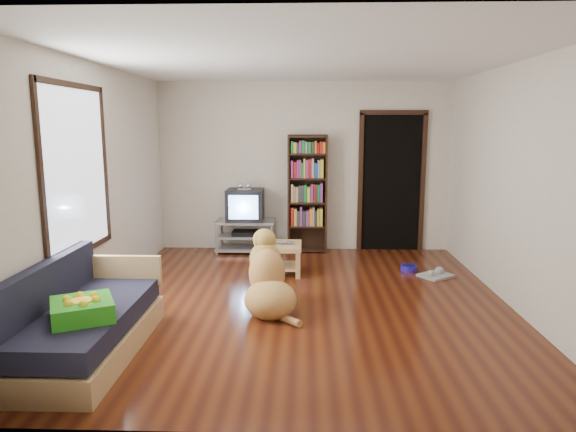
{
  "coord_description": "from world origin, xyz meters",
  "views": [
    {
      "loc": [
        0.02,
        -5.47,
        1.94
      ],
      "look_at": [
        -0.18,
        0.39,
        0.9
      ],
      "focal_mm": 32.0,
      "sensor_mm": 36.0,
      "label": 1
    }
  ],
  "objects_px": {
    "laptop": "(280,243)",
    "dog_bowl": "(409,268)",
    "tv_stand": "(246,235)",
    "green_cushion": "(82,310)",
    "dog": "(268,281)",
    "grey_rag": "(436,276)",
    "bookshelf": "(307,187)",
    "sofa": "(83,324)",
    "crt_tv": "(245,204)",
    "coffee_table": "(280,253)"
  },
  "relations": [
    {
      "from": "laptop",
      "to": "tv_stand",
      "type": "relative_size",
      "value": 0.39
    },
    {
      "from": "dog_bowl",
      "to": "crt_tv",
      "type": "relative_size",
      "value": 0.38
    },
    {
      "from": "dog",
      "to": "dog_bowl",
      "type": "bearing_deg",
      "value": 40.63
    },
    {
      "from": "crt_tv",
      "to": "coffee_table",
      "type": "height_order",
      "value": "crt_tv"
    },
    {
      "from": "dog_bowl",
      "to": "green_cushion",
      "type": "bearing_deg",
      "value": -137.45
    },
    {
      "from": "dog_bowl",
      "to": "sofa",
      "type": "relative_size",
      "value": 0.12
    },
    {
      "from": "dog",
      "to": "sofa",
      "type": "bearing_deg",
      "value": -143.73
    },
    {
      "from": "laptop",
      "to": "bookshelf",
      "type": "distance_m",
      "value": 1.45
    },
    {
      "from": "dog_bowl",
      "to": "tv_stand",
      "type": "xyz_separation_m",
      "value": [
        -2.32,
        0.99,
        0.23
      ]
    },
    {
      "from": "coffee_table",
      "to": "grey_rag",
      "type": "bearing_deg",
      "value": -2.51
    },
    {
      "from": "laptop",
      "to": "crt_tv",
      "type": "xyz_separation_m",
      "value": [
        -0.59,
        1.2,
        0.33
      ]
    },
    {
      "from": "grey_rag",
      "to": "dog",
      "type": "relative_size",
      "value": 0.41
    },
    {
      "from": "green_cushion",
      "to": "crt_tv",
      "type": "bearing_deg",
      "value": 50.61
    },
    {
      "from": "tv_stand",
      "to": "sofa",
      "type": "distance_m",
      "value": 3.76
    },
    {
      "from": "grey_rag",
      "to": "dog_bowl",
      "type": "bearing_deg",
      "value": 140.19
    },
    {
      "from": "coffee_table",
      "to": "dog_bowl",
      "type": "bearing_deg",
      "value": 5.33
    },
    {
      "from": "green_cushion",
      "to": "bookshelf",
      "type": "xyz_separation_m",
      "value": [
        1.8,
        4.0,
        0.5
      ]
    },
    {
      "from": "crt_tv",
      "to": "tv_stand",
      "type": "bearing_deg",
      "value": -90.0
    },
    {
      "from": "tv_stand",
      "to": "sofa",
      "type": "height_order",
      "value": "sofa"
    },
    {
      "from": "green_cushion",
      "to": "dog_bowl",
      "type": "bearing_deg",
      "value": 15.38
    },
    {
      "from": "dog_bowl",
      "to": "crt_tv",
      "type": "xyz_separation_m",
      "value": [
        -2.32,
        1.01,
        0.7
      ]
    },
    {
      "from": "laptop",
      "to": "dog",
      "type": "xyz_separation_m",
      "value": [
        -0.06,
        -1.35,
        -0.1
      ]
    },
    {
      "from": "green_cushion",
      "to": "coffee_table",
      "type": "bearing_deg",
      "value": 35.11
    },
    {
      "from": "laptop",
      "to": "dog_bowl",
      "type": "xyz_separation_m",
      "value": [
        1.73,
        0.19,
        -0.37
      ]
    },
    {
      "from": "green_cushion",
      "to": "coffee_table",
      "type": "relative_size",
      "value": 0.83
    },
    {
      "from": "tv_stand",
      "to": "coffee_table",
      "type": "distance_m",
      "value": 1.3
    },
    {
      "from": "laptop",
      "to": "bookshelf",
      "type": "xyz_separation_m",
      "value": [
        0.36,
        1.28,
        0.59
      ]
    },
    {
      "from": "laptop",
      "to": "tv_stand",
      "type": "bearing_deg",
      "value": 118.92
    },
    {
      "from": "green_cushion",
      "to": "dog",
      "type": "xyz_separation_m",
      "value": [
        1.38,
        1.37,
        -0.18
      ]
    },
    {
      "from": "tv_stand",
      "to": "dog",
      "type": "distance_m",
      "value": 2.58
    },
    {
      "from": "laptop",
      "to": "tv_stand",
      "type": "xyz_separation_m",
      "value": [
        -0.59,
        1.18,
        -0.14
      ]
    },
    {
      "from": "grey_rag",
      "to": "sofa",
      "type": "xyz_separation_m",
      "value": [
        -3.59,
        -2.39,
        0.25
      ]
    },
    {
      "from": "green_cushion",
      "to": "dog_bowl",
      "type": "height_order",
      "value": "green_cushion"
    },
    {
      "from": "green_cushion",
      "to": "dog_bowl",
      "type": "xyz_separation_m",
      "value": [
        3.17,
        2.91,
        -0.46
      ]
    },
    {
      "from": "grey_rag",
      "to": "sofa",
      "type": "relative_size",
      "value": 0.22
    },
    {
      "from": "crt_tv",
      "to": "bookshelf",
      "type": "bearing_deg",
      "value": 4.32
    },
    {
      "from": "sofa",
      "to": "coffee_table",
      "type": "height_order",
      "value": "sofa"
    },
    {
      "from": "grey_rag",
      "to": "coffee_table",
      "type": "bearing_deg",
      "value": 177.49
    },
    {
      "from": "crt_tv",
      "to": "coffee_table",
      "type": "distance_m",
      "value": 1.4
    },
    {
      "from": "crt_tv",
      "to": "sofa",
      "type": "relative_size",
      "value": 0.32
    },
    {
      "from": "green_cushion",
      "to": "bookshelf",
      "type": "relative_size",
      "value": 0.25
    },
    {
      "from": "crt_tv",
      "to": "coffee_table",
      "type": "bearing_deg",
      "value": -63.14
    },
    {
      "from": "laptop",
      "to": "dog_bowl",
      "type": "relative_size",
      "value": 1.59
    },
    {
      "from": "grey_rag",
      "to": "dog",
      "type": "xyz_separation_m",
      "value": [
        -2.09,
        -1.29,
        0.3
      ]
    },
    {
      "from": "grey_rag",
      "to": "crt_tv",
      "type": "relative_size",
      "value": 0.69
    },
    {
      "from": "green_cushion",
      "to": "bookshelf",
      "type": "distance_m",
      "value": 4.41
    },
    {
      "from": "crt_tv",
      "to": "dog",
      "type": "bearing_deg",
      "value": -78.25
    },
    {
      "from": "bookshelf",
      "to": "dog",
      "type": "distance_m",
      "value": 2.74
    },
    {
      "from": "green_cushion",
      "to": "dog",
      "type": "distance_m",
      "value": 1.96
    },
    {
      "from": "green_cushion",
      "to": "grey_rag",
      "type": "distance_m",
      "value": 4.4
    }
  ]
}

